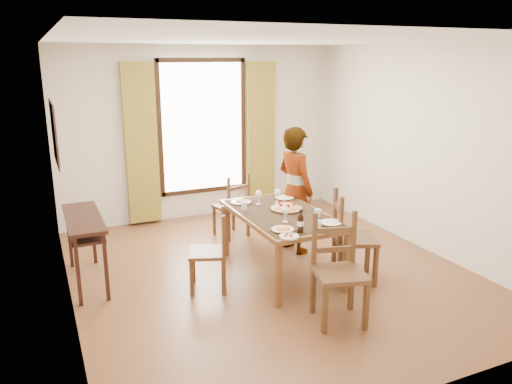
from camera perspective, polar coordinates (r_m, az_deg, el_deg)
name	(u,v)px	position (r m, az deg, el deg)	size (l,w,h in m)	color
ground	(270,272)	(6.12, 1.57, -9.11)	(5.00, 5.00, 0.00)	brown
room_shell	(265,145)	(5.78, 1.08, 5.45)	(4.60, 5.10, 2.74)	beige
console_table	(84,226)	(5.93, -19.07, -3.72)	(0.38, 1.20, 0.80)	black
dining_table	(281,218)	(5.87, 2.93, -3.00)	(0.95, 1.65, 0.76)	brown
chair_west	(211,253)	(5.57, -5.22, -6.97)	(0.52, 0.52, 0.91)	#4F2C1A
chair_north	(232,208)	(7.15, -2.72, -1.79)	(0.51, 0.51, 0.93)	#4F2C1A
chair_south	(338,273)	(4.97, 9.41, -9.12)	(0.57, 0.57, 1.06)	#4F2C1A
chair_east	(352,240)	(5.84, 10.90, -5.39)	(0.62, 0.62, 1.06)	#4F2C1A
man	(295,190)	(6.55, 4.49, 0.24)	(0.51, 0.67, 1.67)	gray
plate_sw	(283,228)	(5.26, 3.08, -4.14)	(0.27, 0.27, 0.05)	silver
plate_se	(331,222)	(5.51, 8.54, -3.35)	(0.27, 0.27, 0.05)	silver
plate_nw	(241,201)	(6.22, -1.70, -1.03)	(0.27, 0.27, 0.05)	silver
plate_ne	(284,197)	(6.42, 3.24, -0.53)	(0.27, 0.27, 0.05)	silver
pasta_platter	(286,206)	(5.94, 3.48, -1.59)	(0.40, 0.40, 0.10)	red
caprese_plate	(289,235)	(5.07, 3.81, -4.96)	(0.20, 0.20, 0.04)	silver
wine_glass_a	(285,214)	(5.50, 3.38, -2.54)	(0.08, 0.08, 0.18)	white
wine_glass_b	(277,196)	(6.20, 2.46, -0.45)	(0.08, 0.08, 0.18)	white
wine_glass_c	(259,197)	(6.14, 0.29, -0.60)	(0.08, 0.08, 0.18)	white
tumbler_a	(317,213)	(5.70, 7.03, -2.42)	(0.07, 0.07, 0.10)	silver
tumbler_b	(244,206)	(5.94, -1.37, -1.58)	(0.07, 0.07, 0.10)	silver
tumbler_c	(318,225)	(5.31, 7.09, -3.77)	(0.07, 0.07, 0.10)	silver
wine_bottle	(301,221)	(5.18, 5.12, -3.32)	(0.07, 0.07, 0.25)	black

